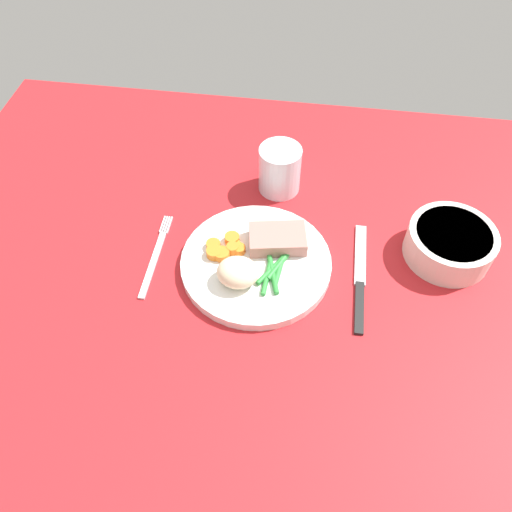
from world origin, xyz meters
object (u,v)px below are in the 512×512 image
Objects in this scene: knife at (360,279)px; salad_bowl at (450,242)px; meat_portion at (279,239)px; fork at (156,256)px; dinner_plate at (256,263)px; water_glass at (280,172)px.

salad_bowl is (13.29, 6.97, 2.68)cm from knife.
fork is at bearing -168.44° from meat_portion.
salad_bowl reaches higher than knife.
salad_bowl is at bearing 12.85° from dinner_plate.
knife is 15.25cm from salad_bowl.
meat_portion is (3.13, 3.65, 2.00)cm from dinner_plate.
meat_portion is at bearing -173.38° from salad_bowl.
fork is at bearing -177.67° from knife.
water_glass reaches higher than meat_portion.
salad_bowl is (45.26, 6.94, 2.68)cm from fork.
meat_portion is at bearing 165.41° from knife.
fork is at bearing -133.73° from water_glass.
salad_bowl is (29.30, 6.69, 2.08)cm from dinner_plate.
meat_portion is 0.43× the size of knife.
dinner_plate is 1.13× the size of knife.
water_glass reaches higher than salad_bowl.
water_glass is (17.46, 18.26, 3.40)cm from fork.
salad_bowl is at bearing -22.15° from water_glass.
meat_portion is 19.65cm from fork.
dinner_plate is 18.28cm from water_glass.
meat_portion is 14.47cm from water_glass.
dinner_plate is 1.39× the size of fork.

